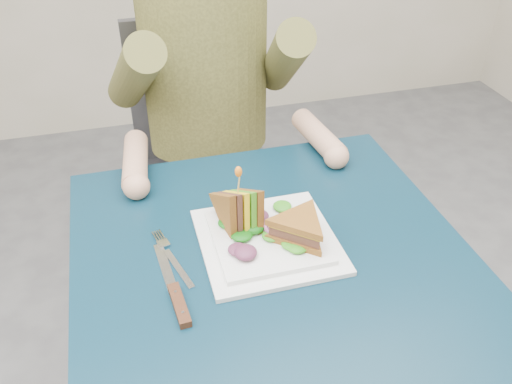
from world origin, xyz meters
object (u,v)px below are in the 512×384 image
object	(u,v)px
sandwich_flat	(300,228)
fork	(173,259)
plate	(268,240)
chair	(205,147)
sandwich_upright	(239,211)
diner	(205,45)
table	(272,282)
knife	(177,297)

from	to	relation	value
sandwich_flat	fork	world-z (taller)	sandwich_flat
plate	fork	bearing A→B (deg)	-179.77
chair	sandwich_upright	distance (m)	0.71
diner	table	bearing A→B (deg)	-90.00
plate	fork	size ratio (longest dim) A/B	1.47
chair	diner	world-z (taller)	diner
chair	table	bearing A→B (deg)	-90.00
chair	fork	bearing A→B (deg)	-104.67
plate	chair	bearing A→B (deg)	89.87
diner	plate	distance (m)	0.63
sandwich_upright	fork	xyz separation A→B (m)	(-0.14, -0.05, -0.05)
sandwich_flat	knife	bearing A→B (deg)	-162.86
table	knife	bearing A→B (deg)	-159.29
table	plate	size ratio (longest dim) A/B	2.88
sandwich_upright	knife	distance (m)	0.21
diner	sandwich_upright	bearing A→B (deg)	-94.79
sandwich_upright	fork	bearing A→B (deg)	-161.95
sandwich_upright	chair	bearing A→B (deg)	86.01
plate	sandwich_upright	world-z (taller)	sandwich_upright
sandwich_flat	diner	bearing A→B (deg)	94.87
chair	diner	distance (m)	0.39
sandwich_upright	knife	xyz separation A→B (m)	(-0.15, -0.15, -0.05)
diner	knife	bearing A→B (deg)	-105.51
diner	fork	distance (m)	0.66
fork	sandwich_upright	bearing A→B (deg)	18.05
diner	chair	bearing A→B (deg)	90.00
table	fork	xyz separation A→B (m)	(-0.19, 0.03, 0.08)
plate	sandwich_flat	world-z (taller)	sandwich_flat
sandwich_flat	sandwich_upright	size ratio (longest dim) A/B	1.23
table	knife	distance (m)	0.23
sandwich_upright	fork	size ratio (longest dim) A/B	0.86
chair	plate	world-z (taller)	chair
chair	diner	xyz separation A→B (m)	(-0.00, -0.11, 0.37)
chair	plate	xyz separation A→B (m)	(-0.00, -0.71, 0.20)
plate	sandwich_flat	distance (m)	0.07
diner	sandwich_upright	size ratio (longest dim) A/B	4.89
sandwich_flat	chair	bearing A→B (deg)	94.13
sandwich_upright	fork	distance (m)	0.16
table	fork	size ratio (longest dim) A/B	4.23
knife	diner	bearing A→B (deg)	74.49
diner	sandwich_upright	world-z (taller)	diner
plate	knife	distance (m)	0.22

